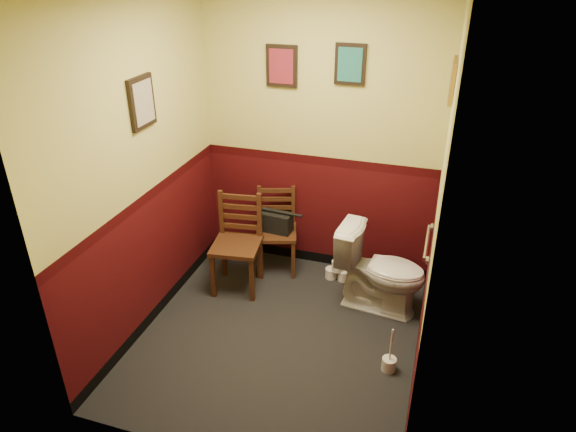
# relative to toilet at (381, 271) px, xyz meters

# --- Properties ---
(floor) EXTENTS (2.20, 2.40, 0.00)m
(floor) POSITION_rel_toilet_xyz_m (-0.72, -0.65, -0.38)
(floor) COLOR black
(floor) RESTS_ON ground
(wall_back) EXTENTS (2.20, 0.00, 2.70)m
(wall_back) POSITION_rel_toilet_xyz_m (-0.72, 0.55, 0.97)
(wall_back) COLOR #3D090D
(wall_back) RESTS_ON ground
(wall_front) EXTENTS (2.20, 0.00, 2.70)m
(wall_front) POSITION_rel_toilet_xyz_m (-0.72, -1.85, 0.97)
(wall_front) COLOR #3D090D
(wall_front) RESTS_ON ground
(wall_left) EXTENTS (0.00, 2.40, 2.70)m
(wall_left) POSITION_rel_toilet_xyz_m (-1.82, -0.65, 0.97)
(wall_left) COLOR #3D090D
(wall_left) RESTS_ON ground
(wall_right) EXTENTS (0.00, 2.40, 2.70)m
(wall_right) POSITION_rel_toilet_xyz_m (0.38, -0.65, 0.97)
(wall_right) COLOR #3D090D
(wall_right) RESTS_ON ground
(grab_bar) EXTENTS (0.05, 0.56, 0.06)m
(grab_bar) POSITION_rel_toilet_xyz_m (0.35, -0.40, 0.57)
(grab_bar) COLOR silver
(grab_bar) RESTS_ON wall_right
(framed_print_back_a) EXTENTS (0.28, 0.04, 0.36)m
(framed_print_back_a) POSITION_rel_toilet_xyz_m (-1.07, 0.53, 1.57)
(framed_print_back_a) COLOR black
(framed_print_back_a) RESTS_ON wall_back
(framed_print_back_b) EXTENTS (0.26, 0.04, 0.34)m
(framed_print_back_b) POSITION_rel_toilet_xyz_m (-0.47, 0.53, 1.62)
(framed_print_back_b) COLOR black
(framed_print_back_b) RESTS_ON wall_back
(framed_print_left) EXTENTS (0.04, 0.30, 0.38)m
(framed_print_left) POSITION_rel_toilet_xyz_m (-1.80, -0.55, 1.47)
(framed_print_left) COLOR black
(framed_print_left) RESTS_ON wall_left
(framed_print_right) EXTENTS (0.04, 0.34, 0.28)m
(framed_print_right) POSITION_rel_toilet_xyz_m (0.36, -0.05, 1.67)
(framed_print_right) COLOR olive
(framed_print_right) RESTS_ON wall_right
(toilet) EXTENTS (0.82, 0.52, 0.76)m
(toilet) POSITION_rel_toilet_xyz_m (0.00, 0.00, 0.00)
(toilet) COLOR white
(toilet) RESTS_ON floor
(toilet_brush) EXTENTS (0.11, 0.11, 0.39)m
(toilet_brush) POSITION_rel_toilet_xyz_m (0.20, -0.76, -0.32)
(toilet_brush) COLOR silver
(toilet_brush) RESTS_ON floor
(chair_left) EXTENTS (0.48, 0.48, 0.91)m
(chair_left) POSITION_rel_toilet_xyz_m (-1.31, -0.06, 0.08)
(chair_left) COLOR #492716
(chair_left) RESTS_ON floor
(chair_right) EXTENTS (0.48, 0.48, 0.83)m
(chair_right) POSITION_rel_toilet_xyz_m (-1.07, 0.35, 0.04)
(chair_right) COLOR #492716
(chair_right) RESTS_ON floor
(handbag) EXTENTS (0.32, 0.18, 0.22)m
(handbag) POSITION_rel_toilet_xyz_m (-1.06, 0.31, 0.15)
(handbag) COLOR black
(handbag) RESTS_ON chair_right
(tp_stack) EXTENTS (0.24, 0.12, 0.21)m
(tp_stack) POSITION_rel_toilet_xyz_m (-0.44, 0.31, -0.29)
(tp_stack) COLOR silver
(tp_stack) RESTS_ON floor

